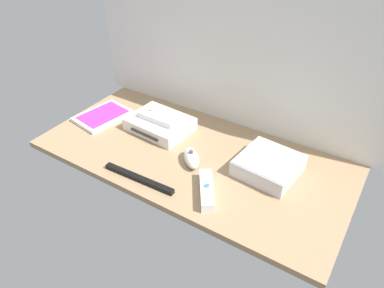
{
  "coord_description": "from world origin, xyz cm",
  "views": [
    {
      "loc": [
        50.19,
        -78.5,
        71.22
      ],
      "look_at": [
        0.0,
        0.0,
        4.0
      ],
      "focal_mm": 34.02,
      "sensor_mm": 36.0,
      "label": 1
    }
  ],
  "objects_px": {
    "remote_wand": "(207,190)",
    "sensor_bar": "(139,178)",
    "mini_computer": "(269,165)",
    "game_case": "(103,116)",
    "remote_classic_pad": "(161,116)",
    "game_console": "(160,124)",
    "remote_nunchuk": "(191,158)"
  },
  "relations": [
    {
      "from": "game_console",
      "to": "remote_classic_pad",
      "type": "bearing_deg",
      "value": 67.78
    },
    {
      "from": "remote_nunchuk",
      "to": "remote_wand",
      "type": "bearing_deg",
      "value": -84.92
    },
    {
      "from": "game_console",
      "to": "sensor_bar",
      "type": "distance_m",
      "value": 0.28
    },
    {
      "from": "remote_wand",
      "to": "remote_classic_pad",
      "type": "distance_m",
      "value": 0.37
    },
    {
      "from": "sensor_bar",
      "to": "remote_wand",
      "type": "bearing_deg",
      "value": 13.93
    },
    {
      "from": "game_console",
      "to": "game_case",
      "type": "xyz_separation_m",
      "value": [
        -0.23,
        -0.05,
        -0.01
      ]
    },
    {
      "from": "game_case",
      "to": "remote_wand",
      "type": "bearing_deg",
      "value": -5.64
    },
    {
      "from": "game_console",
      "to": "sensor_bar",
      "type": "bearing_deg",
      "value": -62.73
    },
    {
      "from": "remote_wand",
      "to": "sensor_bar",
      "type": "distance_m",
      "value": 0.21
    },
    {
      "from": "remote_nunchuk",
      "to": "sensor_bar",
      "type": "distance_m",
      "value": 0.18
    },
    {
      "from": "remote_wand",
      "to": "remote_nunchuk",
      "type": "xyz_separation_m",
      "value": [
        -0.11,
        0.09,
        0.01
      ]
    },
    {
      "from": "game_console",
      "to": "remote_classic_pad",
      "type": "relative_size",
      "value": 1.51
    },
    {
      "from": "mini_computer",
      "to": "game_console",
      "type": "bearing_deg",
      "value": 178.19
    },
    {
      "from": "game_case",
      "to": "remote_nunchuk",
      "type": "distance_m",
      "value": 0.43
    },
    {
      "from": "remote_wand",
      "to": "remote_nunchuk",
      "type": "height_order",
      "value": "remote_nunchuk"
    },
    {
      "from": "remote_classic_pad",
      "to": "game_case",
      "type": "bearing_deg",
      "value": -164.8
    },
    {
      "from": "remote_nunchuk",
      "to": "mini_computer",
      "type": "bearing_deg",
      "value": -22.5
    },
    {
      "from": "remote_classic_pad",
      "to": "sensor_bar",
      "type": "xyz_separation_m",
      "value": [
        0.11,
        -0.26,
        -0.05
      ]
    },
    {
      "from": "mini_computer",
      "to": "remote_classic_pad",
      "type": "xyz_separation_m",
      "value": [
        -0.41,
        0.02,
        0.03
      ]
    },
    {
      "from": "sensor_bar",
      "to": "game_case",
      "type": "bearing_deg",
      "value": 147.01
    },
    {
      "from": "game_console",
      "to": "game_case",
      "type": "height_order",
      "value": "game_console"
    },
    {
      "from": "remote_classic_pad",
      "to": "mini_computer",
      "type": "bearing_deg",
      "value": -1.23
    },
    {
      "from": "remote_wand",
      "to": "remote_classic_pad",
      "type": "relative_size",
      "value": 0.98
    },
    {
      "from": "mini_computer",
      "to": "remote_nunchuk",
      "type": "height_order",
      "value": "mini_computer"
    },
    {
      "from": "game_console",
      "to": "remote_wand",
      "type": "distance_m",
      "value": 0.36
    },
    {
      "from": "mini_computer",
      "to": "game_case",
      "type": "xyz_separation_m",
      "value": [
        -0.64,
        -0.04,
        -0.02
      ]
    },
    {
      "from": "mini_computer",
      "to": "remote_nunchuk",
      "type": "bearing_deg",
      "value": -157.97
    },
    {
      "from": "game_case",
      "to": "sensor_bar",
      "type": "bearing_deg",
      "value": -21.45
    },
    {
      "from": "mini_computer",
      "to": "remote_classic_pad",
      "type": "relative_size",
      "value": 1.27
    },
    {
      "from": "remote_nunchuk",
      "to": "sensor_bar",
      "type": "relative_size",
      "value": 0.43
    },
    {
      "from": "remote_wand",
      "to": "remote_nunchuk",
      "type": "distance_m",
      "value": 0.15
    },
    {
      "from": "mini_computer",
      "to": "sensor_bar",
      "type": "bearing_deg",
      "value": -141.8
    }
  ]
}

